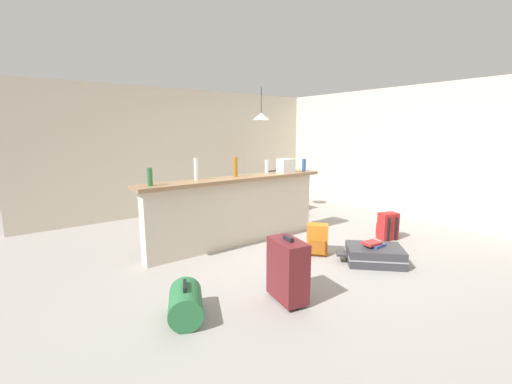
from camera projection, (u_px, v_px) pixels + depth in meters
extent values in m
cube|color=gray|center=(286.00, 248.00, 4.94)|extent=(13.00, 13.00, 0.05)
cube|color=beige|center=(190.00, 151.00, 7.11)|extent=(6.60, 0.10, 2.50)
cube|color=beige|center=(391.00, 152.00, 6.74)|extent=(0.10, 6.00, 2.50)
cube|color=beige|center=(237.00, 213.00, 4.97)|extent=(2.80, 0.20, 0.96)
cube|color=#93704C|center=(237.00, 179.00, 4.88)|extent=(2.96, 0.40, 0.05)
cylinder|color=#2D6B38|center=(150.00, 177.00, 4.10)|extent=(0.06, 0.06, 0.22)
cylinder|color=silver|center=(196.00, 169.00, 4.58)|extent=(0.06, 0.06, 0.30)
cylinder|color=#9E661E|center=(235.00, 167.00, 4.92)|extent=(0.07, 0.07, 0.29)
cylinder|color=silver|center=(267.00, 167.00, 5.30)|extent=(0.06, 0.06, 0.21)
cylinder|color=#284C89|center=(304.00, 165.00, 5.55)|extent=(0.06, 0.06, 0.21)
cube|color=silver|center=(286.00, 166.00, 5.38)|extent=(0.26, 0.18, 0.22)
cube|color=brown|center=(264.00, 178.00, 6.88)|extent=(1.10, 0.80, 0.04)
cylinder|color=brown|center=(254.00, 202.00, 6.39)|extent=(0.06, 0.06, 0.70)
cylinder|color=brown|center=(293.00, 196.00, 6.97)|extent=(0.06, 0.06, 0.70)
cylinder|color=brown|center=(235.00, 196.00, 6.93)|extent=(0.06, 0.06, 0.70)
cylinder|color=brown|center=(272.00, 191.00, 7.50)|extent=(0.06, 0.06, 0.70)
cube|color=black|center=(281.00, 197.00, 6.39)|extent=(0.45, 0.45, 0.04)
cube|color=black|center=(274.00, 183.00, 6.47)|extent=(0.40, 0.09, 0.48)
cylinder|color=black|center=(282.00, 212.00, 6.21)|extent=(0.04, 0.04, 0.41)
cylinder|color=black|center=(293.00, 209.00, 6.43)|extent=(0.04, 0.04, 0.41)
cylinder|color=black|center=(269.00, 209.00, 6.43)|extent=(0.04, 0.04, 0.41)
cylinder|color=black|center=(280.00, 206.00, 6.65)|extent=(0.04, 0.04, 0.41)
cylinder|color=black|center=(261.00, 100.00, 6.54)|extent=(0.01, 0.01, 0.50)
cone|color=white|center=(261.00, 116.00, 6.59)|extent=(0.34, 0.34, 0.14)
sphere|color=white|center=(261.00, 121.00, 6.61)|extent=(0.07, 0.07, 0.07)
cube|color=#38383D|center=(375.00, 255.00, 4.31)|extent=(0.82, 0.82, 0.22)
cube|color=gray|center=(375.00, 255.00, 4.31)|extent=(0.84, 0.84, 0.02)
cube|color=#2D2D33|center=(342.00, 253.00, 4.36)|extent=(0.23, 0.23, 0.02)
cylinder|color=#286B3D|center=(186.00, 303.00, 3.03)|extent=(0.47, 0.56, 0.30)
cube|color=black|center=(185.00, 286.00, 3.00)|extent=(0.11, 0.19, 0.04)
cube|color=orange|center=(317.00, 239.00, 4.62)|extent=(0.32, 0.33, 0.42)
cube|color=#AB5918|center=(317.00, 247.00, 4.53)|extent=(0.19, 0.20, 0.19)
cube|color=black|center=(312.00, 238.00, 4.74)|extent=(0.04, 0.04, 0.36)
cube|color=black|center=(323.00, 239.00, 4.71)|extent=(0.04, 0.04, 0.36)
cube|color=maroon|center=(288.00, 270.00, 3.32)|extent=(0.32, 0.48, 0.60)
cylinder|color=black|center=(298.00, 307.00, 3.20)|extent=(0.04, 0.06, 0.06)
cylinder|color=black|center=(278.00, 290.00, 3.54)|extent=(0.04, 0.06, 0.06)
cube|color=#232328|center=(288.00, 239.00, 3.26)|extent=(0.07, 0.14, 0.04)
cube|color=red|center=(388.00, 226.00, 5.25)|extent=(0.32, 0.25, 0.42)
cube|color=maroon|center=(383.00, 229.00, 5.37)|extent=(0.23, 0.12, 0.19)
cube|color=black|center=(396.00, 229.00, 5.19)|extent=(0.04, 0.03, 0.36)
cube|color=black|center=(389.00, 230.00, 5.14)|extent=(0.04, 0.03, 0.36)
cube|color=#334C99|center=(376.00, 245.00, 4.32)|extent=(0.22, 0.16, 0.03)
cube|color=#AD2D2D|center=(372.00, 243.00, 4.29)|extent=(0.24, 0.19, 0.03)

